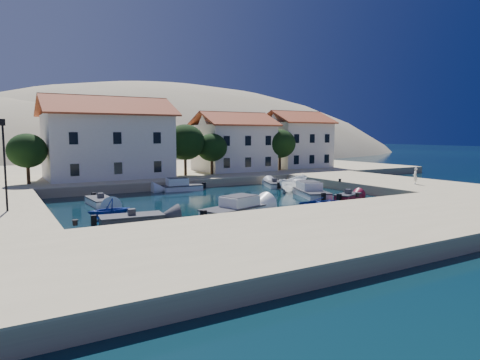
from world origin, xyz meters
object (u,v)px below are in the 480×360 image
object	(u,v)px
cabin_cruiser_east	(312,192)
boat_east	(293,191)
building_mid	(234,141)
cabin_cruiser_south	(233,209)
building_left	(108,136)
rowboat_south	(326,207)
lamppost	(4,156)
building_right	(296,139)
pedestrian	(415,176)

from	to	relation	value
cabin_cruiser_east	boat_east	xyz separation A→B (m)	(0.83, 4.13, -0.48)
cabin_cruiser_east	boat_east	world-z (taller)	cabin_cruiser_east
building_mid	cabin_cruiser_south	distance (m)	29.58
building_left	boat_east	bearing A→B (deg)	-44.08
cabin_cruiser_south	rowboat_south	bearing A→B (deg)	-24.23
lamppost	cabin_cruiser_south	xyz separation A→B (m)	(15.16, -4.43, -4.28)
building_right	lamppost	world-z (taller)	building_right
rowboat_south	pedestrian	size ratio (longest dim) A/B	2.60
building_mid	boat_east	xyz separation A→B (m)	(-1.88, -16.61, -5.22)
building_right	rowboat_south	distance (m)	33.02
building_left	building_right	size ratio (longest dim) A/B	1.56
boat_east	pedestrian	size ratio (longest dim) A/B	2.73
building_right	boat_east	xyz separation A→B (m)	(-13.88, -17.61, -5.47)
building_left	building_mid	size ratio (longest dim) A/B	1.40
building_mid	cabin_cruiser_east	size ratio (longest dim) A/B	1.74
building_left	rowboat_south	distance (m)	28.74
building_mid	pedestrian	world-z (taller)	building_mid
building_mid	rowboat_south	size ratio (longest dim) A/B	2.31
boat_east	cabin_cruiser_east	bearing A→B (deg)	147.74
lamppost	boat_east	size ratio (longest dim) A/B	1.31
boat_east	building_left	bearing A→B (deg)	25.06
pedestrian	cabin_cruiser_south	bearing A→B (deg)	-41.41
building_right	cabin_cruiser_east	xyz separation A→B (m)	(-14.71, -21.74, -5.00)
building_left	cabin_cruiser_south	xyz separation A→B (m)	(3.66, -24.43, -5.46)
building_mid	lamppost	bearing A→B (deg)	-144.55
building_right	cabin_cruiser_east	bearing A→B (deg)	-124.09
building_right	cabin_cruiser_east	distance (m)	26.72
building_mid	cabin_cruiser_east	xyz separation A→B (m)	(-2.71, -20.74, -4.75)
rowboat_south	pedestrian	world-z (taller)	pedestrian
rowboat_south	building_mid	bearing A→B (deg)	-1.41
building_right	pedestrian	size ratio (longest dim) A/B	5.42
building_left	rowboat_south	xyz separation A→B (m)	(12.26, -25.30, -5.94)
building_left	building_mid	distance (m)	18.04
lamppost	pedestrian	distance (m)	37.71
lamppost	boat_east	world-z (taller)	lamppost
building_left	building_right	xyz separation A→B (m)	(30.00, 2.00, -0.46)
building_mid	cabin_cruiser_south	xyz separation A→B (m)	(-14.34, -25.43, -4.75)
building_right	lamppost	size ratio (longest dim) A/B	1.52
building_left	building_mid	world-z (taller)	building_left
cabin_cruiser_south	rowboat_south	size ratio (longest dim) A/B	1.29
building_mid	boat_east	world-z (taller)	building_mid
building_right	pedestrian	bearing A→B (deg)	-99.04
building_mid	building_right	xyz separation A→B (m)	(12.00, 1.00, 0.25)
lamppost	rowboat_south	distance (m)	24.81
building_left	lamppost	distance (m)	23.10
boat_east	pedestrian	xyz separation A→B (m)	(9.80, -8.01, 1.87)
building_mid	lamppost	xyz separation A→B (m)	(-29.50, -21.00, -0.47)
building_right	building_mid	bearing A→B (deg)	-175.24
building_right	boat_east	size ratio (longest dim) A/B	1.99
lamppost	boat_east	distance (m)	28.37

